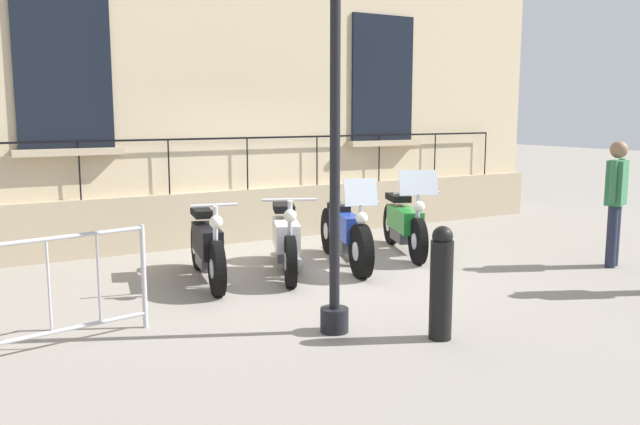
{
  "coord_description": "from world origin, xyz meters",
  "views": [
    {
      "loc": [
        7.96,
        -4.5,
        2.15
      ],
      "look_at": [
        0.24,
        0.0,
        0.8
      ],
      "focal_mm": 37.4,
      "sensor_mm": 36.0,
      "label": 1
    }
  ],
  "objects_px": {
    "motorcycle_black": "(207,248)",
    "motorcycle_green": "(404,224)",
    "crowd_barrier": "(22,293)",
    "bollard": "(441,283)",
    "pedestrian_walking": "(616,196)",
    "motorcycle_blue": "(345,234)",
    "motorcycle_white": "(286,241)"
  },
  "relations": [
    {
      "from": "motorcycle_white",
      "to": "pedestrian_walking",
      "type": "bearing_deg",
      "value": 64.53
    },
    {
      "from": "motorcycle_black",
      "to": "bollard",
      "type": "relative_size",
      "value": 1.9
    },
    {
      "from": "motorcycle_black",
      "to": "crowd_barrier",
      "type": "distance_m",
      "value": 2.85
    },
    {
      "from": "motorcycle_white",
      "to": "bollard",
      "type": "relative_size",
      "value": 1.87
    },
    {
      "from": "motorcycle_white",
      "to": "motorcycle_black",
      "type": "bearing_deg",
      "value": -94.63
    },
    {
      "from": "motorcycle_white",
      "to": "crowd_barrier",
      "type": "xyz_separation_m",
      "value": [
        1.55,
        -3.42,
        0.13
      ]
    },
    {
      "from": "crowd_barrier",
      "to": "motorcycle_green",
      "type": "bearing_deg",
      "value": 107.39
    },
    {
      "from": "motorcycle_black",
      "to": "bollard",
      "type": "distance_m",
      "value": 3.38
    },
    {
      "from": "motorcycle_black",
      "to": "motorcycle_green",
      "type": "bearing_deg",
      "value": 91.91
    },
    {
      "from": "motorcycle_black",
      "to": "crowd_barrier",
      "type": "bearing_deg",
      "value": -55.06
    },
    {
      "from": "motorcycle_green",
      "to": "pedestrian_walking",
      "type": "distance_m",
      "value": 2.99
    },
    {
      "from": "crowd_barrier",
      "to": "bollard",
      "type": "xyz_separation_m",
      "value": [
        1.55,
        3.48,
        -0.01
      ]
    },
    {
      "from": "motorcycle_white",
      "to": "motorcycle_blue",
      "type": "relative_size",
      "value": 0.93
    },
    {
      "from": "motorcycle_black",
      "to": "pedestrian_walking",
      "type": "bearing_deg",
      "value": 68.49
    },
    {
      "from": "motorcycle_green",
      "to": "motorcycle_white",
      "type": "bearing_deg",
      "value": -84.77
    },
    {
      "from": "motorcycle_green",
      "to": "pedestrian_walking",
      "type": "bearing_deg",
      "value": 42.72
    },
    {
      "from": "motorcycle_white",
      "to": "bollard",
      "type": "bearing_deg",
      "value": 1.0
    },
    {
      "from": "motorcycle_black",
      "to": "motorcycle_blue",
      "type": "height_order",
      "value": "motorcycle_blue"
    },
    {
      "from": "motorcycle_white",
      "to": "bollard",
      "type": "distance_m",
      "value": 3.1
    },
    {
      "from": "motorcycle_white",
      "to": "motorcycle_green",
      "type": "xyz_separation_m",
      "value": [
        -0.2,
        2.13,
        0.02
      ]
    },
    {
      "from": "motorcycle_white",
      "to": "pedestrian_walking",
      "type": "distance_m",
      "value": 4.61
    },
    {
      "from": "motorcycle_black",
      "to": "motorcycle_blue",
      "type": "bearing_deg",
      "value": 87.24
    },
    {
      "from": "motorcycle_white",
      "to": "pedestrian_walking",
      "type": "relative_size",
      "value": 1.16
    },
    {
      "from": "motorcycle_black",
      "to": "bollard",
      "type": "height_order",
      "value": "bollard"
    },
    {
      "from": "motorcycle_black",
      "to": "motorcycle_green",
      "type": "height_order",
      "value": "motorcycle_green"
    },
    {
      "from": "motorcycle_green",
      "to": "crowd_barrier",
      "type": "distance_m",
      "value": 5.82
    },
    {
      "from": "motorcycle_blue",
      "to": "crowd_barrier",
      "type": "xyz_separation_m",
      "value": [
        1.54,
        -4.36,
        0.12
      ]
    },
    {
      "from": "motorcycle_blue",
      "to": "bollard",
      "type": "distance_m",
      "value": 3.21
    },
    {
      "from": "motorcycle_black",
      "to": "bollard",
      "type": "bearing_deg",
      "value": 19.71
    },
    {
      "from": "motorcycle_black",
      "to": "crowd_barrier",
      "type": "height_order",
      "value": "motorcycle_black"
    },
    {
      "from": "motorcycle_white",
      "to": "motorcycle_green",
      "type": "relative_size",
      "value": 1.0
    },
    {
      "from": "motorcycle_white",
      "to": "motorcycle_green",
      "type": "bearing_deg",
      "value": 95.23
    }
  ]
}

